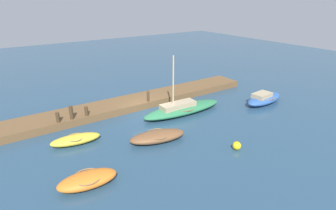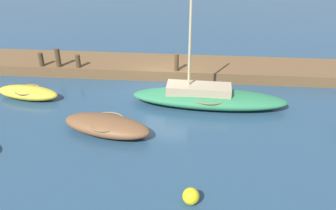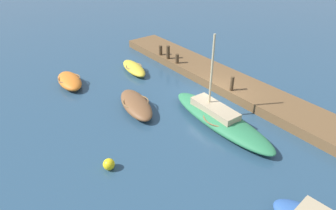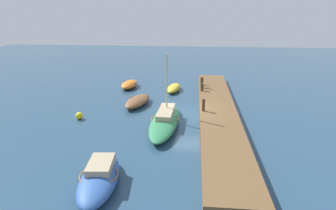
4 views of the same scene
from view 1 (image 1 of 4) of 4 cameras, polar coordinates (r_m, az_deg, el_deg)
ground_plane at (r=23.49m, az=-3.97°, el=-1.57°), size 84.00×84.00×0.00m
dock_platform at (r=25.15m, az=-6.50°, el=0.70°), size 23.36×2.83×0.60m
sailboat_green at (r=23.11m, az=2.99°, el=-0.75°), size 7.48×2.16×5.04m
motorboat_blue at (r=26.77m, az=19.29°, el=1.29°), size 4.68×2.17×1.09m
rowboat_brown at (r=18.83m, az=-2.20°, el=-6.52°), size 4.12×2.35×0.73m
rowboat_yellow at (r=19.55m, az=-18.62°, el=-6.79°), size 3.39×1.61×0.63m
rowboat_orange at (r=15.40m, az=-16.35°, el=-14.66°), size 3.24×1.77×0.73m
mooring_post_west at (r=24.16m, az=-4.14°, el=1.87°), size 0.23×0.23×0.96m
mooring_post_mid_west at (r=22.17m, az=-16.58°, el=-1.25°), size 0.27×0.27×0.72m
mooring_post_mid_east at (r=21.84m, az=-19.44°, el=-1.49°), size 0.28×0.28×1.04m
mooring_post_east at (r=21.70m, az=-21.91°, el=-2.39°), size 0.27×0.27×0.77m
marker_buoy at (r=18.46m, az=14.08°, el=-8.18°), size 0.55×0.55×0.55m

